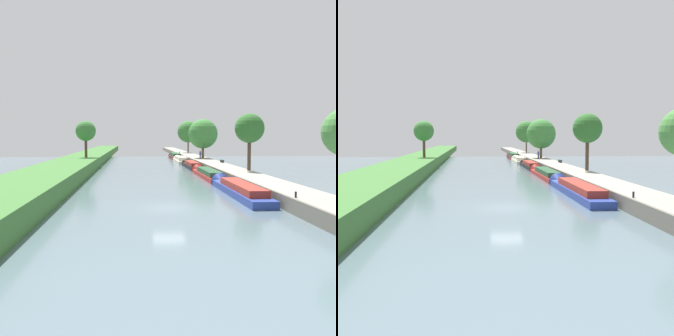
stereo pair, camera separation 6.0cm
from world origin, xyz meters
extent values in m
plane|color=slate|center=(0.00, 0.00, 0.00)|extent=(160.00, 160.00, 0.00)
cube|color=#3D7033|center=(-12.40, 0.00, 0.90)|extent=(7.13, 260.00, 1.80)
cube|color=gray|center=(10.76, 0.00, 0.55)|extent=(3.87, 260.00, 1.09)
cube|color=#6B665B|center=(8.71, 0.00, 0.57)|extent=(0.25, 260.00, 1.14)
cube|color=#283D93|center=(7.22, 5.97, 0.33)|extent=(2.13, 15.66, 0.66)
cube|color=maroon|center=(7.22, 5.19, 0.97)|extent=(1.75, 10.96, 0.61)
cone|color=#283D93|center=(7.22, 14.44, 0.33)|extent=(2.02, 1.28, 2.02)
cube|color=maroon|center=(7.21, 22.79, 0.28)|extent=(2.00, 15.14, 0.56)
cube|color=#234C2D|center=(7.21, 22.04, 0.87)|extent=(1.64, 10.60, 0.62)
cone|color=maroon|center=(7.21, 30.96, 0.28)|extent=(1.90, 1.20, 1.90)
cube|color=black|center=(7.31, 39.20, 0.31)|extent=(1.82, 12.87, 0.62)
cube|color=maroon|center=(7.31, 38.56, 0.90)|extent=(1.49, 9.01, 0.57)
cone|color=black|center=(7.31, 46.19, 0.31)|extent=(1.73, 1.09, 1.73)
cube|color=beige|center=(7.10, 53.79, 0.31)|extent=(2.14, 11.63, 0.61)
cube|color=beige|center=(7.10, 53.21, 0.97)|extent=(1.76, 8.14, 0.71)
cone|color=beige|center=(7.10, 60.25, 0.31)|extent=(2.04, 1.29, 2.04)
cube|color=maroon|center=(7.29, 67.96, 0.35)|extent=(2.03, 13.81, 0.71)
cube|color=#234C2D|center=(7.29, 67.27, 1.10)|extent=(1.67, 9.67, 0.78)
cone|color=maroon|center=(7.29, 75.47, 0.35)|extent=(1.93, 1.22, 1.93)
cylinder|color=#4C3828|center=(12.26, 20.68, 3.33)|extent=(0.46, 0.46, 4.47)
sphere|color=#2D6628|center=(12.26, 20.68, 6.62)|extent=(3.83, 3.83, 3.83)
cylinder|color=brown|center=(11.36, 51.52, 2.74)|extent=(0.53, 0.53, 3.29)
sphere|color=#3D7F38|center=(11.36, 51.52, 6.04)|extent=(6.03, 6.03, 6.03)
cylinder|color=brown|center=(11.98, 79.14, 3.11)|extent=(0.35, 0.35, 4.03)
sphere|color=#387533|center=(11.98, 79.14, 6.73)|extent=(5.84, 5.84, 5.84)
cylinder|color=#4C3828|center=(-11.22, 42.18, 3.66)|extent=(0.47, 0.47, 3.71)
sphere|color=#387533|center=(-11.22, 42.18, 6.50)|extent=(3.58, 3.58, 3.58)
cylinder|color=#282D42|center=(10.27, 48.14, 1.50)|extent=(0.26, 0.26, 0.82)
cylinder|color=#28428E|center=(10.27, 48.14, 2.22)|extent=(0.34, 0.34, 0.62)
sphere|color=tan|center=(10.27, 48.14, 2.64)|extent=(0.22, 0.22, 0.22)
cylinder|color=black|center=(9.13, -2.72, 1.32)|extent=(0.16, 0.16, 0.45)
cylinder|color=black|center=(9.13, 75.20, 1.32)|extent=(0.16, 0.16, 0.45)
cube|color=#333338|center=(12.25, 36.48, 1.30)|extent=(0.40, 0.08, 0.41)
cube|color=#333338|center=(12.25, 37.68, 1.30)|extent=(0.40, 0.08, 0.41)
cube|color=#2D4733|center=(12.25, 37.08, 1.53)|extent=(0.44, 1.50, 0.06)
camera|label=1|loc=(-2.72, -31.79, 5.63)|focal=43.96mm
camera|label=2|loc=(-2.66, -31.80, 5.63)|focal=43.96mm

